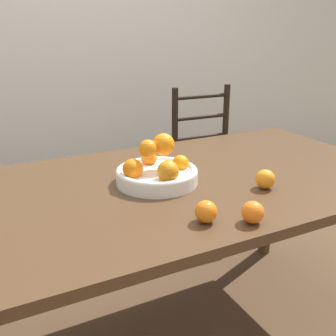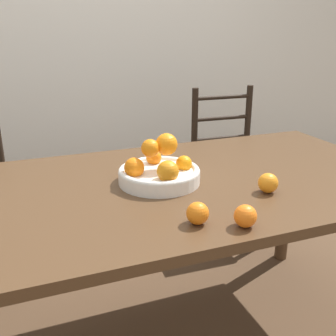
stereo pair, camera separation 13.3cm
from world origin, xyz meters
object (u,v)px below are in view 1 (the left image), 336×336
(orange_loose_0, at_px, (265,179))
(chair_right, at_px, (211,163))
(orange_loose_2, at_px, (206,212))
(orange_loose_1, at_px, (253,212))
(fruit_bowl, at_px, (157,171))

(orange_loose_0, height_order, chair_right, chair_right)
(orange_loose_0, relative_size, orange_loose_2, 1.04)
(orange_loose_2, xyz_separation_m, chair_right, (0.77, 1.14, -0.32))
(orange_loose_1, xyz_separation_m, chair_right, (0.65, 1.20, -0.32))
(orange_loose_0, xyz_separation_m, orange_loose_2, (-0.32, -0.12, -0.00))
(fruit_bowl, distance_m, chair_right, 1.15)
(orange_loose_1, xyz_separation_m, orange_loose_2, (-0.12, 0.06, 0.00))
(orange_loose_0, bearing_deg, orange_loose_1, -137.50)
(orange_loose_1, distance_m, orange_loose_2, 0.13)
(orange_loose_2, relative_size, chair_right, 0.07)
(orange_loose_1, relative_size, orange_loose_2, 1.00)
(orange_loose_0, distance_m, orange_loose_2, 0.35)
(orange_loose_1, bearing_deg, fruit_bowl, 105.55)
(orange_loose_0, distance_m, chair_right, 1.15)
(orange_loose_0, height_order, orange_loose_1, orange_loose_0)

